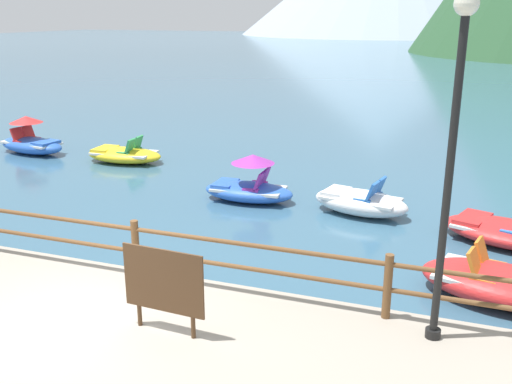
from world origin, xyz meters
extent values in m
plane|color=#38607A|center=(0.00, 40.00, 0.00)|extent=(200.00, 200.00, 0.00)
cylinder|color=brown|center=(0.00, 1.55, 0.88)|extent=(0.12, 0.12, 0.95)
cylinder|color=brown|center=(3.97, 1.55, 0.88)|extent=(0.12, 0.12, 0.95)
cylinder|color=brown|center=(0.00, 1.55, 1.21)|extent=(23.80, 0.07, 0.07)
cylinder|color=brown|center=(0.00, 1.55, 0.83)|extent=(23.80, 0.07, 0.07)
cylinder|color=black|center=(4.62, 1.23, 2.43)|extent=(0.10, 0.10, 4.05)
sphere|color=silver|center=(4.62, 1.23, 4.57)|extent=(0.28, 0.28, 0.28)
cylinder|color=black|center=(4.62, 1.23, 0.46)|extent=(0.20, 0.20, 0.12)
cube|color=silver|center=(1.26, 0.19, 1.15)|extent=(1.10, 0.10, 0.80)
cube|color=#4C331E|center=(1.26, 0.17, 1.15)|extent=(1.18, 0.09, 0.88)
cylinder|color=#4C331E|center=(0.85, 0.21, 0.57)|extent=(0.06, 0.06, 0.35)
cylinder|color=#4C331E|center=(1.67, 0.16, 0.57)|extent=(0.06, 0.06, 0.35)
ellipsoid|color=blue|center=(-0.10, 6.99, 0.23)|extent=(2.28, 1.17, 0.46)
cube|color=silver|center=(-0.10, 6.99, 0.31)|extent=(1.78, 0.96, 0.06)
cube|color=purple|center=(0.06, 7.21, 0.38)|extent=(0.41, 0.41, 0.08)
cube|color=purple|center=(0.24, 7.22, 0.60)|extent=(0.22, 0.40, 0.43)
cube|color=purple|center=(0.07, 6.77, 0.38)|extent=(0.41, 0.41, 0.08)
cube|color=purple|center=(0.25, 6.77, 0.60)|extent=(0.22, 0.40, 0.43)
cube|color=blue|center=(-0.72, 6.97, 0.37)|extent=(0.51, 0.80, 0.12)
cone|color=purple|center=(0.01, 6.99, 1.08)|extent=(1.09, 1.09, 0.22)
ellipsoid|color=red|center=(5.77, 6.14, 0.23)|extent=(2.80, 2.09, 0.46)
cube|color=silver|center=(5.77, 6.14, 0.31)|extent=(2.20, 1.69, 0.06)
cube|color=red|center=(5.12, 6.36, 0.37)|extent=(0.83, 1.08, 0.12)
ellipsoid|color=red|center=(5.53, 3.46, 0.28)|extent=(2.72, 1.86, 0.56)
cube|color=silver|center=(5.53, 3.46, 0.38)|extent=(2.14, 1.50, 0.06)
cube|color=orange|center=(5.29, 3.24, 0.45)|extent=(0.48, 0.48, 0.08)
cube|color=orange|center=(5.11, 3.28, 0.67)|extent=(0.29, 0.44, 0.43)
cube|color=orange|center=(5.41, 3.76, 0.45)|extent=(0.48, 0.48, 0.08)
cube|color=orange|center=(5.23, 3.80, 0.67)|extent=(0.29, 0.44, 0.43)
ellipsoid|color=yellow|center=(-5.13, 9.32, 0.23)|extent=(2.50, 1.34, 0.46)
cube|color=silver|center=(-5.13, 9.32, 0.31)|extent=(1.95, 1.10, 0.06)
cube|color=#339956|center=(-4.95, 9.58, 0.38)|extent=(0.42, 0.42, 0.08)
cube|color=#339956|center=(-4.77, 9.59, 0.60)|extent=(0.22, 0.41, 0.43)
cube|color=#339956|center=(-4.93, 9.08, 0.38)|extent=(0.42, 0.42, 0.08)
cube|color=#339956|center=(-4.75, 9.09, 0.60)|extent=(0.22, 0.41, 0.43)
cube|color=yellow|center=(-5.80, 9.30, 0.37)|extent=(0.57, 0.90, 0.12)
ellipsoid|color=blue|center=(-8.70, 9.34, 0.27)|extent=(2.72, 1.53, 0.53)
cube|color=silver|center=(-8.70, 9.34, 0.36)|extent=(2.13, 1.23, 0.06)
cube|color=red|center=(-8.92, 9.15, 0.43)|extent=(0.46, 0.46, 0.08)
cube|color=red|center=(-9.10, 9.18, 0.65)|extent=(0.27, 0.43, 0.43)
cube|color=red|center=(-8.85, 9.59, 0.43)|extent=(0.46, 0.46, 0.08)
cube|color=red|center=(-9.03, 9.62, 0.65)|extent=(0.27, 0.43, 0.43)
cube|color=blue|center=(-8.00, 9.22, 0.42)|extent=(0.69, 0.86, 0.12)
cone|color=red|center=(-8.82, 9.36, 1.13)|extent=(1.22, 1.22, 0.22)
ellipsoid|color=white|center=(2.69, 6.93, 0.28)|extent=(2.41, 1.55, 0.56)
cube|color=silver|center=(2.69, 6.93, 0.38)|extent=(1.89, 1.25, 0.06)
cube|color=blue|center=(2.90, 7.12, 0.45)|extent=(0.47, 0.47, 0.08)
cube|color=blue|center=(3.07, 7.08, 0.67)|extent=(0.28, 0.43, 0.43)
cube|color=blue|center=(2.81, 6.68, 0.45)|extent=(0.47, 0.47, 0.08)
cube|color=blue|center=(2.98, 6.64, 0.67)|extent=(0.28, 0.43, 0.43)
cube|color=white|center=(2.09, 7.05, 0.44)|extent=(0.64, 0.87, 0.12)
camera|label=1|loc=(4.69, -5.84, 4.47)|focal=40.54mm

